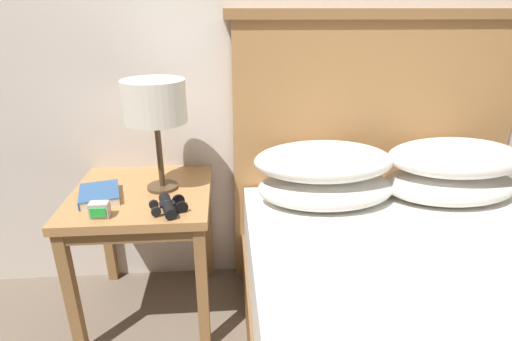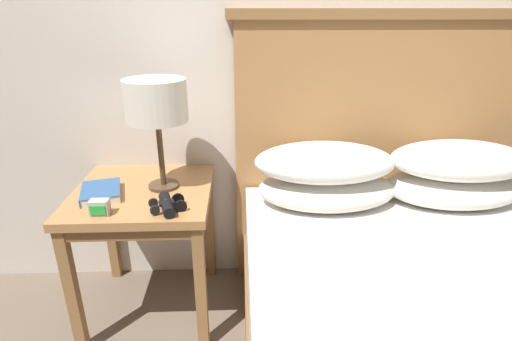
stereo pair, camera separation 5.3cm
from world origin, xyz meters
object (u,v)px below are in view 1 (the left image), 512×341
at_px(table_lamp, 155,104).
at_px(binoculars_pair, 168,206).
at_px(bed, 439,325).
at_px(nightstand, 143,209).
at_px(book_on_nightstand, 99,194).
at_px(alarm_clock, 100,210).

distance_m(table_lamp, binoculars_pair, 0.41).
xyz_separation_m(bed, table_lamp, (-0.99, 0.57, 0.66)).
bearing_deg(table_lamp, binoculars_pair, -76.65).
xyz_separation_m(nightstand, book_on_nightstand, (-0.16, -0.06, 0.10)).
relative_size(book_on_nightstand, binoculars_pair, 1.39).
distance_m(book_on_nightstand, alarm_clock, 0.17).
relative_size(bed, binoculars_pair, 11.34).
distance_m(table_lamp, book_on_nightstand, 0.43).
xyz_separation_m(binoculars_pair, alarm_clock, (-0.24, -0.03, 0.01)).
bearing_deg(book_on_nightstand, bed, -21.66).
height_order(book_on_nightstand, binoculars_pair, binoculars_pair).
bearing_deg(binoculars_pair, nightstand, 126.06).
distance_m(bed, alarm_clock, 1.27).
distance_m(binoculars_pair, alarm_clock, 0.25).
bearing_deg(nightstand, book_on_nightstand, -160.19).
relative_size(table_lamp, binoculars_pair, 2.81).
xyz_separation_m(table_lamp, book_on_nightstand, (-0.24, -0.08, -0.35)).
height_order(table_lamp, alarm_clock, table_lamp).
xyz_separation_m(table_lamp, alarm_clock, (-0.19, -0.24, -0.34)).
bearing_deg(book_on_nightstand, nightstand, 19.81).
height_order(nightstand, book_on_nightstand, book_on_nightstand).
distance_m(bed, book_on_nightstand, 1.36).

